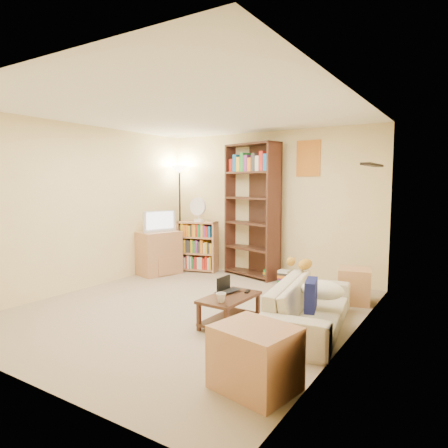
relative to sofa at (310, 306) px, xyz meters
The scene contains 19 objects.
room 2.07m from the sofa, behind, with size 4.50×4.54×2.52m.
sofa is the anchor object (origin of this frame).
navy_pillow 0.46m from the sofa, 68.43° to the right, with size 0.34×0.10×0.31m, color navy.
cream_blanket 0.23m from the sofa, 27.48° to the left, with size 0.48×0.34×0.21m, color white.
tabby_cat 0.79m from the sofa, 117.65° to the left, with size 0.41×0.19×0.14m.
coffee_table 0.90m from the sofa, 155.20° to the right, with size 0.45×0.78×0.34m.
laptop 0.90m from the sofa, 161.80° to the right, with size 0.28×0.38×0.03m, color black.
laptop_screen 1.01m from the sofa, 163.99° to the right, with size 0.01×0.26×0.17m, color white.
mug 1.00m from the sofa, 140.43° to the right, with size 0.14×0.14×0.10m, color silver.
tv_remote 0.74m from the sofa, behind, with size 0.04×0.14×0.02m, color black.
tv_stand 3.46m from the sofa, 160.26° to the left, with size 0.51×0.71×0.77m, color tan.
television 3.52m from the sofa, 160.26° to the left, with size 0.27×0.64×0.37m, color black.
tall_bookshelf 2.76m from the sofa, 132.68° to the left, with size 1.09×0.62×2.29m.
short_bookshelf 3.29m from the sofa, 148.19° to the left, with size 0.77×0.46×0.92m.
desk_fan 3.34m from the sofa, 148.39° to the left, with size 0.33×0.18×0.44m.
floor_lamp 4.06m from the sofa, 150.27° to the left, with size 0.33×0.33×1.96m.
side_table 1.27m from the sofa, 82.29° to the left, with size 0.41×0.41×0.47m, color tan.
end_cabinet 1.49m from the sofa, 86.14° to the right, with size 0.61×0.51×0.51m, color tan.
book_stacks 2.17m from the sofa, 123.94° to the left, with size 0.51×0.25×0.21m.
Camera 1 is at (3.05, -4.01, 1.62)m, focal length 32.00 mm.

